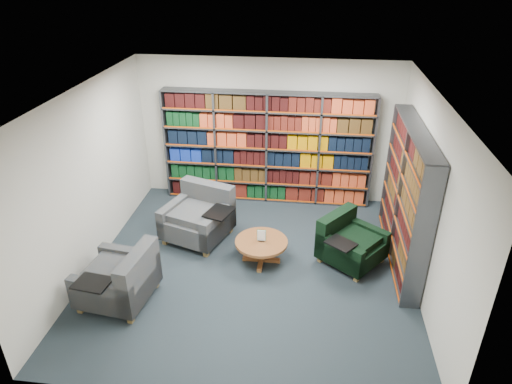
# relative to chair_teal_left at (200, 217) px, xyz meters

# --- Properties ---
(room_shell) EXTENTS (5.02, 5.02, 2.82)m
(room_shell) POSITION_rel_chair_teal_left_xyz_m (1.01, -0.83, 1.03)
(room_shell) COLOR #1B252A
(room_shell) RESTS_ON ground
(bookshelf_back) EXTENTS (4.00, 0.28, 2.20)m
(bookshelf_back) POSITION_rel_chair_teal_left_xyz_m (1.01, 1.51, 0.73)
(bookshelf_back) COLOR #47494F
(bookshelf_back) RESTS_ON ground
(bookshelf_right) EXTENTS (0.28, 2.50, 2.20)m
(bookshelf_right) POSITION_rel_chair_teal_left_xyz_m (3.35, -0.23, 0.73)
(bookshelf_right) COLOR #47494F
(bookshelf_right) RESTS_ON ground
(chair_teal_left) EXTENTS (1.32, 1.26, 0.91)m
(chair_teal_left) POSITION_rel_chair_teal_left_xyz_m (0.00, 0.00, 0.00)
(chair_teal_left) COLOR #0B1E3A
(chair_teal_left) RESTS_ON ground
(chair_green_right) EXTENTS (1.20, 1.21, 0.78)m
(chair_green_right) POSITION_rel_chair_teal_left_xyz_m (2.52, -0.43, -0.05)
(chair_green_right) COLOR black
(chair_green_right) RESTS_ON ground
(chair_teal_front) EXTENTS (1.06, 1.17, 0.86)m
(chair_teal_front) POSITION_rel_chair_teal_left_xyz_m (-0.70, -1.82, -0.02)
(chair_teal_front) COLOR #0B1E3A
(chair_teal_front) RESTS_ON ground
(coffee_table) EXTENTS (0.84, 0.84, 0.59)m
(coffee_table) POSITION_rel_chair_teal_left_xyz_m (1.15, -0.65, -0.05)
(coffee_table) COLOR brown
(coffee_table) RESTS_ON ground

